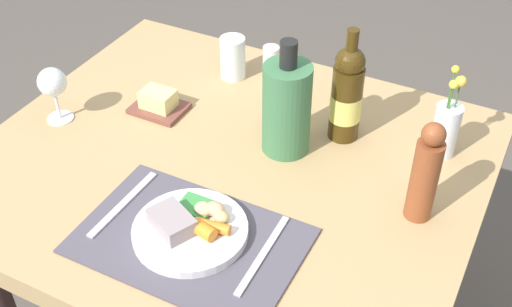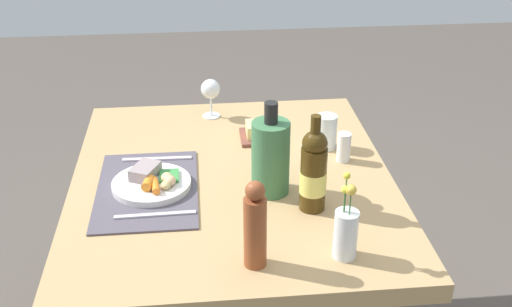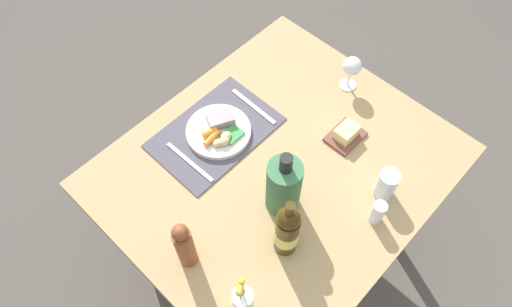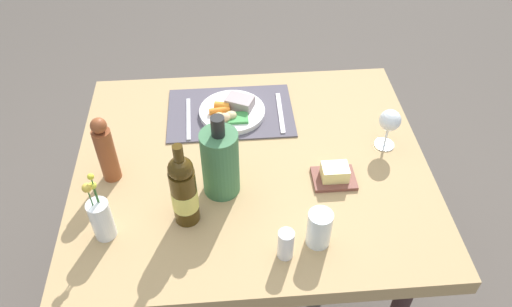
% 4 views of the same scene
% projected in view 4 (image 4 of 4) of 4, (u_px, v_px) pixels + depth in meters
% --- Properties ---
extents(ground_plane, '(8.00, 8.00, 0.00)m').
position_uv_depth(ground_plane, '(253.00, 290.00, 2.12)').
color(ground_plane, '#554C45').
extents(dining_table, '(1.11, 0.95, 0.77)m').
position_uv_depth(dining_table, '(252.00, 179.00, 1.64)').
color(dining_table, tan).
rests_on(dining_table, ground_plane).
extents(placemat, '(0.44, 0.29, 0.01)m').
position_uv_depth(placemat, '(230.00, 112.00, 1.76)').
color(placemat, '#4F4955').
rests_on(placemat, dining_table).
extents(dinner_plate, '(0.23, 0.23, 0.05)m').
position_uv_depth(dinner_plate, '(232.00, 111.00, 1.73)').
color(dinner_plate, white).
rests_on(dinner_plate, placemat).
extents(fork, '(0.02, 0.22, 0.00)m').
position_uv_depth(fork, '(280.00, 113.00, 1.75)').
color(fork, silver).
rests_on(fork, placemat).
extents(knife, '(0.02, 0.22, 0.00)m').
position_uv_depth(knife, '(188.00, 119.00, 1.72)').
color(knife, silver).
rests_on(knife, placemat).
extents(pepper_mill, '(0.05, 0.05, 0.23)m').
position_uv_depth(pepper_mill, '(106.00, 151.00, 1.46)').
color(pepper_mill, brown).
rests_on(pepper_mill, dining_table).
extents(wine_bottle, '(0.07, 0.07, 0.28)m').
position_uv_depth(wine_bottle, '(184.00, 191.00, 1.34)').
color(wine_bottle, '#3F2C0D').
rests_on(wine_bottle, dining_table).
extents(butter_dish, '(0.13, 0.10, 0.06)m').
position_uv_depth(butter_dish, '(334.00, 175.00, 1.51)').
color(butter_dish, brown).
rests_on(butter_dish, dining_table).
extents(flower_vase, '(0.06, 0.06, 0.23)m').
position_uv_depth(flower_vase, '(101.00, 218.00, 1.33)').
color(flower_vase, silver).
rests_on(flower_vase, dining_table).
extents(wine_glass, '(0.07, 0.07, 0.14)m').
position_uv_depth(wine_glass, '(390.00, 122.00, 1.57)').
color(wine_glass, white).
rests_on(wine_glass, dining_table).
extents(salt_shaker, '(0.04, 0.04, 0.09)m').
position_uv_depth(salt_shaker, '(286.00, 244.00, 1.30)').
color(salt_shaker, white).
rests_on(salt_shaker, dining_table).
extents(water_tumbler, '(0.07, 0.07, 0.11)m').
position_uv_depth(water_tumbler, '(319.00, 230.00, 1.33)').
color(water_tumbler, silver).
rests_on(water_tumbler, dining_table).
extents(cooler_bottle, '(0.11, 0.11, 0.28)m').
position_uv_depth(cooler_bottle, '(220.00, 162.00, 1.42)').
color(cooler_bottle, '#3E7248').
rests_on(cooler_bottle, dining_table).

